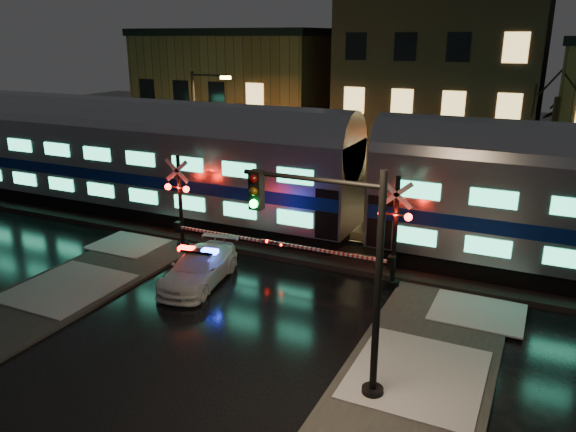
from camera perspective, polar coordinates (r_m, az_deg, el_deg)
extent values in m
plane|color=black|center=(20.90, -2.83, -7.68)|extent=(120.00, 120.00, 0.00)
cube|color=black|center=(25.01, 2.57, -2.97)|extent=(90.00, 4.20, 0.24)
cube|color=brown|center=(44.64, -4.37, 12.00)|extent=(14.00, 10.00, 9.00)
cube|color=brown|center=(39.84, 15.57, 12.52)|extent=(12.00, 11.00, 11.50)
cube|color=black|center=(30.40, -16.33, 1.14)|extent=(24.00, 2.40, 0.80)
cube|color=#B7BAC1|center=(29.85, -16.71, 5.37)|extent=(25.00, 3.05, 3.80)
cube|color=navy|center=(29.93, -16.64, 4.62)|extent=(24.75, 3.09, 0.55)
cube|color=#3EEEAF|center=(29.01, -18.53, 2.51)|extent=(21.00, 0.05, 0.62)
cube|color=#3EEEAF|center=(28.61, -18.89, 5.98)|extent=(21.00, 0.05, 0.62)
cylinder|color=#B7BAC1|center=(29.55, -17.00, 8.59)|extent=(25.00, 3.05, 3.05)
imported|color=white|center=(21.55, -9.03, -5.21)|extent=(2.44, 4.64, 1.28)
cube|color=black|center=(21.29, -9.12, -3.52)|extent=(1.37, 0.54, 0.09)
cube|color=#FF0C05|center=(21.48, -10.29, -3.28)|extent=(0.63, 0.38, 0.15)
cube|color=#1426FF|center=(21.08, -7.94, -3.57)|extent=(0.63, 0.38, 0.15)
cylinder|color=black|center=(21.46, 10.51, -6.80)|extent=(0.54, 0.54, 0.32)
cylinder|color=black|center=(20.72, 10.82, -1.78)|extent=(0.17, 0.17, 4.31)
sphere|color=#FF0C05|center=(20.43, 9.50, 0.25)|extent=(0.28, 0.28, 0.28)
sphere|color=#FF0C05|center=(20.21, 12.13, -0.11)|extent=(0.28, 0.28, 0.28)
cube|color=white|center=(21.62, 3.58, -3.53)|extent=(5.38, 0.10, 0.10)
cube|color=black|center=(20.85, 10.48, -4.64)|extent=(0.25, 0.30, 0.45)
cylinder|color=black|center=(25.28, -10.61, -2.95)|extent=(0.52, 0.52, 0.31)
cylinder|color=black|center=(24.67, -10.87, 1.26)|extent=(0.17, 0.17, 4.20)
sphere|color=#FF0C05|center=(24.61, -12.10, 2.92)|extent=(0.27, 0.27, 0.27)
sphere|color=#FF0C05|center=(24.06, -10.31, 2.70)|extent=(0.27, 0.27, 0.27)
cube|color=white|center=(23.37, -5.87, -2.00)|extent=(5.24, 0.10, 0.10)
cube|color=black|center=(24.77, -11.07, -1.09)|extent=(0.25, 0.30, 0.45)
cylinder|color=black|center=(15.44, 8.56, -17.32)|extent=(0.57, 0.57, 0.30)
cylinder|color=black|center=(13.99, 9.11, -7.58)|extent=(0.18, 0.18, 6.09)
cylinder|color=black|center=(13.67, 2.29, 3.79)|extent=(3.65, 0.12, 0.12)
cube|color=black|center=(14.25, -3.23, 2.67)|extent=(0.32, 0.28, 1.01)
sphere|color=#0CFF3F|center=(14.20, -3.51, 1.25)|extent=(0.22, 0.22, 0.22)
cylinder|color=black|center=(31.63, -9.39, 7.78)|extent=(0.18, 0.18, 7.21)
cylinder|color=black|center=(30.63, -8.00, 13.98)|extent=(2.16, 0.11, 0.11)
cube|color=orange|center=(30.11, -6.36, 13.81)|extent=(0.50, 0.25, 0.16)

